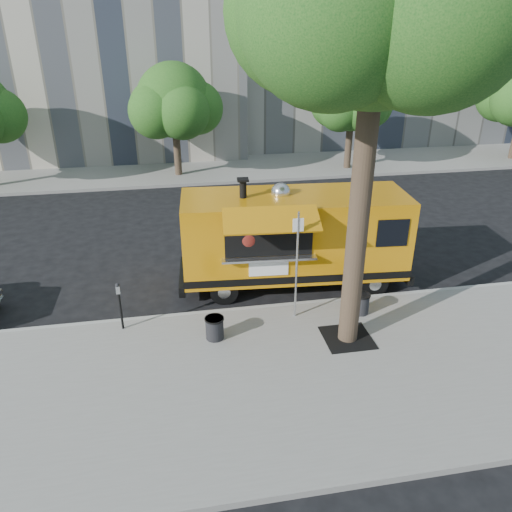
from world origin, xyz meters
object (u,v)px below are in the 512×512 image
(sign_post, at_px, (297,259))
(parking_meter, at_px, (119,301))
(trash_bin_right, at_px, (361,303))
(trash_bin_left, at_px, (215,327))
(far_tree_c, at_px, (352,99))
(food_truck, at_px, (293,237))
(far_tree_b, at_px, (174,100))

(sign_post, height_order, parking_meter, sign_post)
(parking_meter, distance_m, trash_bin_right, 6.38)
(parking_meter, bearing_deg, sign_post, -2.52)
(trash_bin_left, bearing_deg, far_tree_c, 59.25)
(food_truck, distance_m, trash_bin_left, 3.92)
(far_tree_c, bearing_deg, far_tree_b, 178.09)
(trash_bin_right, bearing_deg, food_truck, 122.55)
(food_truck, height_order, trash_bin_right, food_truck)
(far_tree_c, bearing_deg, food_truck, -116.80)
(far_tree_b, relative_size, food_truck, 0.79)
(sign_post, height_order, trash_bin_left, sign_post)
(far_tree_b, xyz_separation_m, far_tree_c, (9.00, -0.30, -0.12))
(sign_post, distance_m, trash_bin_right, 2.28)
(far_tree_b, relative_size, trash_bin_right, 9.49)
(sign_post, distance_m, trash_bin_left, 2.71)
(sign_post, xyz_separation_m, trash_bin_left, (-2.24, -0.65, -1.38))
(far_tree_c, bearing_deg, sign_post, -114.81)
(far_tree_b, distance_m, far_tree_c, 9.01)
(far_tree_c, relative_size, trash_bin_right, 8.99)
(sign_post, bearing_deg, food_truck, 78.28)
(far_tree_b, bearing_deg, food_truck, -76.39)
(food_truck, xyz_separation_m, trash_bin_left, (-2.66, -2.66, -1.13))
(far_tree_b, distance_m, sign_post, 14.61)
(sign_post, height_order, trash_bin_right, sign_post)
(far_tree_b, bearing_deg, parking_meter, -98.10)
(parking_meter, height_order, trash_bin_right, parking_meter)
(far_tree_c, distance_m, sign_post, 15.48)
(food_truck, distance_m, trash_bin_right, 2.81)
(parking_meter, distance_m, trash_bin_left, 2.52)
(sign_post, distance_m, parking_meter, 4.64)
(far_tree_c, bearing_deg, trash_bin_right, -108.22)
(sign_post, bearing_deg, trash_bin_left, -163.72)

